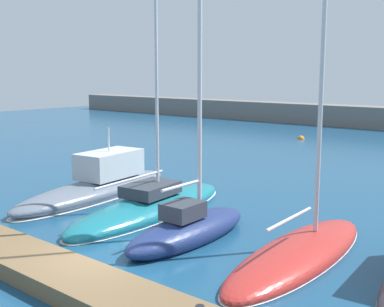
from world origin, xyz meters
TOP-DOWN VIEW (x-y plane):
  - ground_plane at (0.00, 0.00)m, footprint 120.00×120.00m
  - dock_pier at (0.00, -1.27)m, footprint 20.35×1.93m
  - motorboat_slate_nearest at (-7.33, 6.10)m, footprint 3.70×10.37m
  - sailboat_teal_second at (-3.33, 5.60)m, footprint 3.81×10.18m
  - sailboat_navy_third at (0.19, 3.94)m, footprint 2.07×6.18m
  - sailboat_red_fourth at (4.08, 4.91)m, footprint 2.73×8.84m
  - mooring_buoy_orange at (-9.44, 31.14)m, footprint 0.63×0.63m

SIDE VIEW (x-z plane):
  - ground_plane at x=0.00m, z-range 0.00..0.00m
  - mooring_buoy_orange at x=-9.44m, z-range -0.31..0.31m
  - sailboat_red_fourth at x=4.08m, z-range -7.88..8.32m
  - dock_pier at x=0.00m, z-range 0.00..0.52m
  - sailboat_teal_second at x=-3.33m, z-range -10.15..10.75m
  - sailboat_navy_third at x=0.19m, z-range -5.33..6.28m
  - motorboat_slate_nearest at x=-7.33m, z-range -1.23..2.29m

